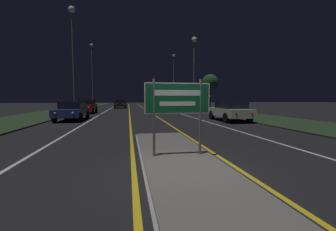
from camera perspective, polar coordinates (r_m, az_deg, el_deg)
The scene contains 23 objects.
ground_plane at distance 5.52m, azimuth 4.57°, elevation -13.41°, with size 160.00×160.00×0.00m, color black.
median_island at distance 6.39m, azimuth 2.38°, elevation -10.50°, with size 2.07×8.10×0.10m.
verge_left at distance 26.43m, azimuth -28.01°, elevation 0.34°, with size 5.00×100.00×0.08m.
verge_right at distance 27.37m, azimuth 13.31°, elevation 0.86°, with size 5.00×100.00×0.08m.
centre_line_yellow_left at distance 30.13m, azimuth -9.82°, elevation 1.17°, with size 0.12×70.00×0.01m.
centre_line_yellow_right at distance 30.23m, azimuth -5.16°, elevation 1.23°, with size 0.12×70.00×0.01m.
lane_line_white_left at distance 30.26m, azimuth -15.45°, elevation 1.09°, with size 0.12×70.00×0.01m.
lane_line_white_right at distance 30.63m, azimuth 0.39°, elevation 1.28°, with size 0.12×70.00×0.01m.
edge_line_white_left at distance 30.69m, azimuth -21.04°, elevation 0.99°, with size 0.10×70.00×0.01m.
edge_line_white_right at distance 31.31m, azimuth 5.80°, elevation 1.33°, with size 0.10×70.00×0.01m.
highway_sign at distance 6.17m, azimuth 2.44°, elevation 3.40°, with size 1.82×0.07×2.11m.
streetlight_left_near at distance 23.54m, azimuth -23.03°, elevation 16.92°, with size 0.61×0.61×10.08m.
streetlight_left_far at distance 35.93m, azimuth -18.68°, elevation 10.84°, with size 0.46×0.46×9.74m.
streetlight_right_near at distance 27.17m, azimuth 6.66°, elevation 13.99°, with size 0.63×0.63×8.78m.
streetlight_right_far at distance 39.88m, azimuth 1.46°, elevation 10.10°, with size 0.46×0.46×9.29m.
car_receding_0 at distance 17.21m, azimuth 15.40°, elevation 1.22°, with size 1.94×4.44×1.44m.
car_receding_1 at distance 27.99m, azimuth -1.55°, elevation 2.54°, with size 2.03×4.77×1.41m.
car_receding_2 at distance 40.94m, azimuth -4.43°, elevation 3.11°, with size 1.94×4.55×1.38m.
car_approaching_0 at distance 18.71m, azimuth -23.11°, elevation 1.24°, with size 1.95×4.60×1.43m.
car_approaching_1 at distance 26.98m, azimuth -19.88°, elevation 2.24°, with size 1.86×4.35×1.49m.
car_approaching_2 at distance 39.00m, azimuth -12.00°, elevation 2.98°, with size 2.01×4.42×1.43m.
warning_sign at distance 29.48m, azimuth 10.28°, elevation 3.76°, with size 0.60×0.06×2.14m.
roadside_palm_right at distance 33.03m, azimuth 10.68°, elevation 8.20°, with size 2.34×2.34×5.02m.
Camera 1 is at (-1.33, -5.08, 1.69)m, focal length 24.00 mm.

